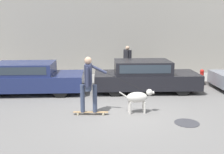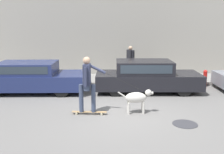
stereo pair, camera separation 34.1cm
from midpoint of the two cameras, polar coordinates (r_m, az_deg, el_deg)
ground_plane at (r=8.39m, az=2.52°, el=-7.74°), size 36.00×36.00×0.00m
back_wall at (r=14.04m, az=1.08°, el=11.88°), size 32.00×0.30×5.73m
sidewalk_curb at (r=13.01m, az=1.24°, el=-0.47°), size 30.00×2.26×0.15m
parked_car_0 at (r=11.19m, az=-16.39°, el=-0.08°), size 4.31×1.81×1.25m
parked_car_1 at (r=10.93m, az=8.46°, el=0.08°), size 4.28×1.80×1.29m
dog at (r=8.25m, az=6.66°, el=-4.53°), size 1.11×0.37×0.76m
skateboarder at (r=7.97m, az=-4.14°, el=-1.07°), size 2.39×0.56×1.80m
pedestrian_with_bag at (r=12.86m, az=4.82°, el=3.57°), size 0.39×0.68×1.57m
manhole_cover at (r=7.78m, az=16.83°, el=-9.77°), size 0.70×0.70×0.01m
fire_hydrant at (r=12.44m, az=20.33°, el=-0.19°), size 0.18×0.18×0.77m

